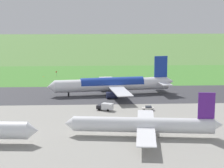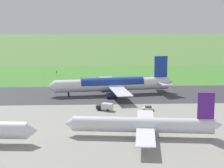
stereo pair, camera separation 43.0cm
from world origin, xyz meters
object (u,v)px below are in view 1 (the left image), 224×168
at_px(service_car_followme, 148,108).
at_px(service_truck_baggage, 106,107).
at_px(airliner_parked_mid, 144,125).
at_px(traffic_cone_orange, 43,76).
at_px(no_stopping_sign, 56,73).
at_px(airliner_main, 113,84).

bearing_deg(service_car_followme, service_truck_baggage, -2.63).
xyz_separation_m(airliner_parked_mid, service_truck_baggage, (9.73, -31.16, -2.17)).
bearing_deg(airliner_parked_mid, service_truck_baggage, -72.66).
xyz_separation_m(service_truck_baggage, traffic_cone_orange, (30.18, -74.42, -1.13)).
xyz_separation_m(service_truck_baggage, no_stopping_sign, (23.42, -75.14, 0.23)).
bearing_deg(airliner_main, airliner_parked_mid, 95.53).
height_order(airliner_main, traffic_cone_orange, airliner_main).
bearing_deg(traffic_cone_orange, service_car_followme, 121.06).
relative_size(airliner_parked_mid, traffic_cone_orange, 81.38).
relative_size(airliner_main, airliner_parked_mid, 1.21).
relative_size(airliner_main, no_stopping_sign, 19.56).
bearing_deg(airliner_main, service_car_followme, 111.31).
xyz_separation_m(service_car_followme, no_stopping_sign, (38.48, -75.83, 0.79)).
height_order(airliner_main, service_car_followme, airliner_main).
distance_m(service_truck_baggage, traffic_cone_orange, 80.32).
bearing_deg(traffic_cone_orange, airliner_parked_mid, 110.71).
height_order(airliner_parked_mid, no_stopping_sign, airliner_parked_mid).
relative_size(airliner_main, service_car_followme, 12.77).
bearing_deg(traffic_cone_orange, no_stopping_sign, -173.94).
xyz_separation_m(airliner_main, traffic_cone_orange, (34.22, -46.85, -4.08)).
bearing_deg(service_car_followme, traffic_cone_orange, -58.94).
distance_m(no_stopping_sign, traffic_cone_orange, 6.94).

